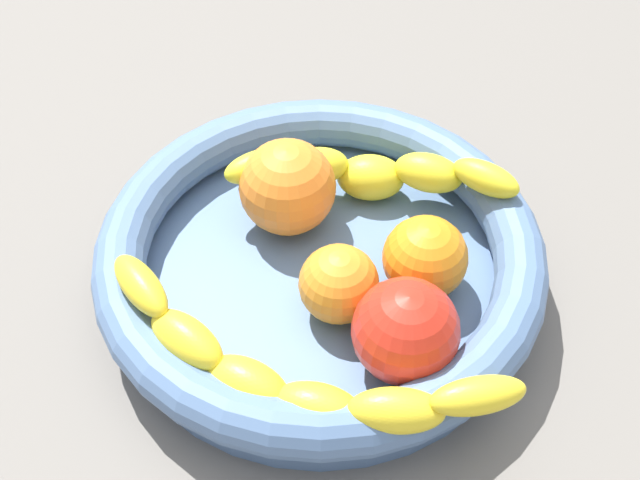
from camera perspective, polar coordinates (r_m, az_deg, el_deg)
kitchen_counter at (r=60.61cm, az=0.00°, el=-4.17°), size 120.00×120.00×3.00cm
fruit_bowl at (r=57.18cm, az=0.00°, el=-1.48°), size 29.62×29.62×5.57cm
banana_draped_left at (r=60.19cm, az=3.39°, el=4.46°), size 7.16×20.52×5.22cm
banana_draped_right at (r=49.36cm, az=-2.12°, el=-9.00°), size 9.43×25.99×4.62cm
orange_front at (r=58.43cm, az=-2.17°, el=3.52°), size 6.64×6.64×6.64cm
orange_mid_left at (r=54.93cm, az=6.91°, el=-1.55°), size 5.51×5.51×5.51cm
orange_mid_right at (r=53.76cm, az=1.25°, el=-2.93°), size 5.09×5.09×5.09cm
tomato_red at (r=50.97cm, az=5.68°, el=-6.01°), size 6.46×6.46×6.46cm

